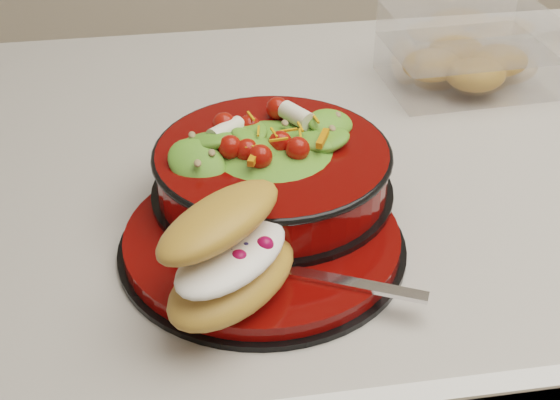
{
  "coord_description": "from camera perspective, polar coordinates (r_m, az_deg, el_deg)",
  "views": [
    {
      "loc": [
        -0.38,
        -0.74,
        1.35
      ],
      "look_at": [
        -0.29,
        -0.15,
        0.94
      ],
      "focal_mm": 50.0,
      "sensor_mm": 36.0,
      "label": 1
    }
  ],
  "objects": [
    {
      "name": "island_counter",
      "position": [
        1.22,
        12.79,
        -13.81
      ],
      "size": [
        1.24,
        0.74,
        0.9
      ],
      "color": "white",
      "rests_on": "ground"
    },
    {
      "name": "dinner_plate",
      "position": [
        0.73,
        -1.24,
        -2.98
      ],
      "size": [
        0.27,
        0.27,
        0.02
      ],
      "rotation": [
        0.0,
        0.0,
        -0.24
      ],
      "color": "black",
      "rests_on": "island_counter"
    },
    {
      "name": "salad_bowl",
      "position": [
        0.75,
        -0.58,
        2.84
      ],
      "size": [
        0.24,
        0.24,
        0.1
      ],
      "rotation": [
        0.0,
        0.0,
        -0.06
      ],
      "color": "black",
      "rests_on": "dinner_plate"
    },
    {
      "name": "croissant",
      "position": [
        0.63,
        -3.61,
        -4.0
      ],
      "size": [
        0.15,
        0.16,
        0.08
      ],
      "rotation": [
        0.0,
        0.0,
        0.79
      ],
      "color": "#CB873E",
      "rests_on": "dinner_plate"
    },
    {
      "name": "fork",
      "position": [
        0.67,
        2.98,
        -5.65
      ],
      "size": [
        0.16,
        0.09,
        0.0
      ],
      "rotation": [
        0.0,
        0.0,
        1.12
      ],
      "color": "silver",
      "rests_on": "dinner_plate"
    },
    {
      "name": "pastry_box",
      "position": [
        1.04,
        13.52,
        10.46
      ],
      "size": [
        0.21,
        0.16,
        0.09
      ],
      "rotation": [
        0.0,
        0.0,
        0.05
      ],
      "color": "white",
      "rests_on": "island_counter"
    }
  ]
}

